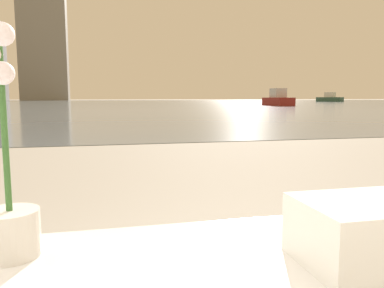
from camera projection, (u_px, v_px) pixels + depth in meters
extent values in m
cylinder|color=silver|center=(11.00, 233.00, 0.74)|extent=(0.11, 0.11, 0.09)
cylinder|color=#38662D|center=(4.00, 125.00, 0.71)|extent=(0.01, 0.01, 0.33)
sphere|color=silver|center=(2.00, 34.00, 0.67)|extent=(0.04, 0.04, 0.04)
sphere|color=silver|center=(2.00, 73.00, 0.69)|extent=(0.04, 0.04, 0.04)
cube|color=white|center=(369.00, 252.00, 0.71)|extent=(0.27, 0.19, 0.04)
cube|color=white|center=(370.00, 232.00, 0.71)|extent=(0.27, 0.19, 0.04)
cube|color=white|center=(372.00, 211.00, 0.70)|extent=(0.27, 0.19, 0.04)
cube|color=slate|center=(108.00, 103.00, 59.95)|extent=(180.00, 110.00, 0.01)
cube|color=maroon|center=(278.00, 102.00, 38.70)|extent=(1.80, 4.77, 0.83)
cube|color=silver|center=(278.00, 93.00, 38.59)|extent=(1.24, 1.81, 0.94)
cube|color=#335647|center=(330.00, 99.00, 74.87)|extent=(4.21, 5.14, 0.88)
cube|color=silver|center=(330.00, 95.00, 74.75)|extent=(2.09, 2.26, 1.00)
cube|color=gray|center=(42.00, 19.00, 107.29)|extent=(13.17, 6.83, 46.69)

